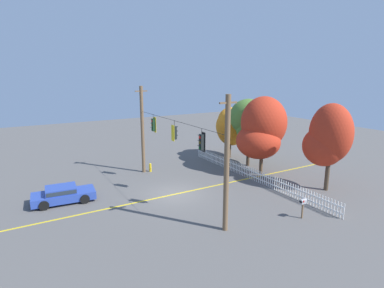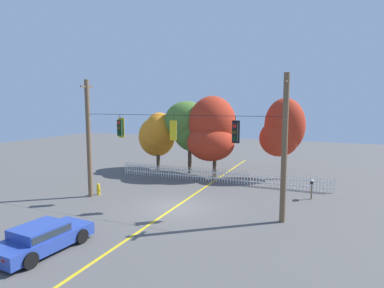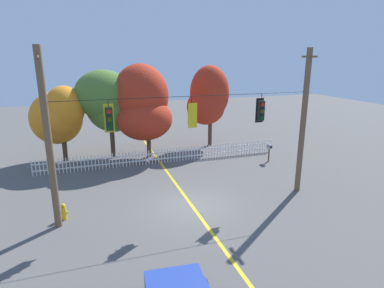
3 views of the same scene
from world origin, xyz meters
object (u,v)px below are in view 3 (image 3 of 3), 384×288
at_px(roadside_mailbox, 269,147).
at_px(autumn_oak_far_east, 143,105).
at_px(traffic_signal_northbound_primary, 192,115).
at_px(autumn_maple_mid, 109,100).
at_px(traffic_signal_southbound_primary, 109,119).
at_px(autumn_maple_far_west, 208,98).
at_px(traffic_signal_westbound_side, 261,111).
at_px(fire_hydrant, 64,212).
at_px(autumn_maple_near_fence, 59,115).

bearing_deg(roadside_mailbox, autumn_oak_far_east, 154.39).
distance_m(traffic_signal_northbound_primary, autumn_oak_far_east, 9.02).
bearing_deg(autumn_maple_mid, traffic_signal_southbound_primary, -93.90).
height_order(traffic_signal_southbound_primary, traffic_signal_northbound_primary, same).
bearing_deg(traffic_signal_northbound_primary, autumn_oak_far_east, 94.94).
bearing_deg(autumn_oak_far_east, autumn_maple_far_west, 14.15).
distance_m(traffic_signal_westbound_side, fire_hydrant, 10.60).
relative_size(traffic_signal_northbound_primary, autumn_maple_mid, 0.23).
bearing_deg(autumn_maple_near_fence, autumn_maple_mid, -1.86).
height_order(traffic_signal_westbound_side, autumn_maple_near_fence, traffic_signal_westbound_side).
height_order(autumn_maple_near_fence, fire_hydrant, autumn_maple_near_fence).
distance_m(traffic_signal_southbound_primary, roadside_mailbox, 12.81).
relative_size(traffic_signal_northbound_primary, traffic_signal_westbound_side, 0.98).
relative_size(autumn_maple_far_west, fire_hydrant, 8.42).
relative_size(traffic_signal_westbound_side, autumn_maple_far_west, 0.22).
bearing_deg(autumn_maple_near_fence, traffic_signal_westbound_side, -44.28).
bearing_deg(autumn_oak_far_east, roadside_mailbox, -25.61).
bearing_deg(traffic_signal_southbound_primary, autumn_maple_mid, 86.10).
bearing_deg(autumn_maple_far_west, autumn_maple_mid, -175.99).
height_order(autumn_maple_mid, autumn_maple_far_west, autumn_maple_far_west).
relative_size(autumn_maple_mid, autumn_oak_far_east, 0.94).
relative_size(traffic_signal_northbound_primary, autumn_oak_far_east, 0.21).
bearing_deg(autumn_maple_far_west, roadside_mailbox, -63.98).
relative_size(autumn_maple_mid, autumn_maple_far_west, 0.96).
height_order(traffic_signal_northbound_primary, autumn_maple_near_fence, traffic_signal_northbound_primary).
height_order(traffic_signal_southbound_primary, fire_hydrant, traffic_signal_southbound_primary).
xyz_separation_m(traffic_signal_westbound_side, autumn_maple_near_fence, (-10.16, 9.91, -1.32)).
relative_size(autumn_maple_mid, roadside_mailbox, 5.00).
bearing_deg(traffic_signal_southbound_primary, autumn_maple_near_fence, 105.58).
bearing_deg(traffic_signal_southbound_primary, traffic_signal_westbound_side, -0.00).
height_order(autumn_maple_mid, fire_hydrant, autumn_maple_mid).
height_order(traffic_signal_westbound_side, autumn_maple_far_west, autumn_maple_far_west).
bearing_deg(autumn_maple_far_west, traffic_signal_westbound_side, -96.61).
bearing_deg(traffic_signal_westbound_side, autumn_oak_far_east, 116.37).
bearing_deg(traffic_signal_westbound_side, traffic_signal_northbound_primary, -179.70).
height_order(autumn_maple_near_fence, roadside_mailbox, autumn_maple_near_fence).
xyz_separation_m(traffic_signal_northbound_primary, fire_hydrant, (-6.03, 0.55, -4.26)).
bearing_deg(fire_hydrant, autumn_maple_far_west, 42.06).
xyz_separation_m(traffic_signal_westbound_side, fire_hydrant, (-9.68, 0.53, -4.28)).
bearing_deg(traffic_signal_westbound_side, autumn_maple_near_fence, 135.72).
relative_size(traffic_signal_northbound_primary, fire_hydrant, 1.83).
height_order(traffic_signal_southbound_primary, traffic_signal_westbound_side, same).
bearing_deg(fire_hydrant, autumn_maple_near_fence, 92.92).
xyz_separation_m(autumn_maple_near_fence, autumn_oak_far_east, (5.73, -0.98, 0.60)).
bearing_deg(autumn_maple_mid, roadside_mailbox, -24.55).
relative_size(traffic_signal_southbound_primary, autumn_maple_far_west, 0.22).
height_order(autumn_maple_far_west, fire_hydrant, autumn_maple_far_west).
xyz_separation_m(traffic_signal_northbound_primary, roadside_mailbox, (7.48, 5.00, -3.61)).
xyz_separation_m(traffic_signal_southbound_primary, traffic_signal_westbound_side, (7.40, -0.00, -0.03)).
bearing_deg(autumn_maple_mid, autumn_maple_far_west, 4.01).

